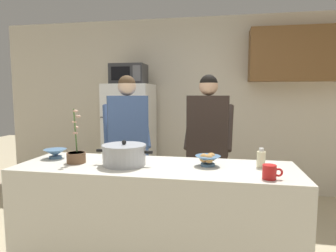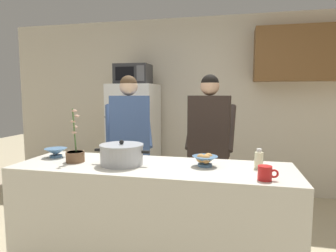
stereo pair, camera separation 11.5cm
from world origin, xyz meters
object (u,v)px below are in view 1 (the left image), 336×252
empty_bowl (55,153)px  bottle_near_edge (261,158)px  refrigerator (130,140)px  microwave (129,74)px  potted_orchid (76,155)px  person_by_sink (208,134)px  cooking_pot (124,155)px  bread_bowl (208,159)px  coffee_mug (270,172)px  person_near_pot (128,134)px

empty_bowl → bottle_near_edge: size_ratio=1.28×
refrigerator → microwave: bearing=-89.9°
empty_bowl → potted_orchid: (0.26, -0.12, 0.02)m
microwave → person_by_sink: microwave is taller
microwave → cooking_pot: bearing=-73.3°
refrigerator → microwave: (0.00, -0.02, 0.95)m
refrigerator → potted_orchid: bearing=-85.4°
person_by_sink → bread_bowl: bearing=-87.3°
bread_bowl → bottle_near_edge: size_ratio=1.32×
cooking_pot → empty_bowl: size_ratio=2.37×
microwave → bottle_near_edge: 2.49m
empty_bowl → coffee_mug: bearing=-10.2°
bread_bowl → coffee_mug: bearing=-33.8°
person_by_sink → cooking_pot: (-0.61, -0.94, -0.05)m
refrigerator → bottle_near_edge: bearing=-47.8°
person_near_pot → person_by_sink: person_by_sink is taller
person_by_sink → empty_bowl: person_by_sink is taller
cooking_pot → coffee_mug: 1.08m
microwave → coffee_mug: 2.73m
refrigerator → person_by_sink: bearing=-39.0°
bottle_near_edge → cooking_pot: bearing=-173.9°
coffee_mug → bread_bowl: 0.50m
cooking_pot → coffee_mug: cooking_pot is taller
bread_bowl → empty_bowl: (-1.31, 0.03, -0.01)m
coffee_mug → empty_bowl: 1.76m
coffee_mug → bottle_near_edge: bearing=93.3°
microwave → bread_bowl: 2.28m
refrigerator → person_by_sink: person_by_sink is taller
empty_bowl → bread_bowl: bearing=-1.4°
coffee_mug → empty_bowl: size_ratio=0.68×
refrigerator → bottle_near_edge: refrigerator is taller
coffee_mug → potted_orchid: 1.48m
person_by_sink → microwave: bearing=141.6°
refrigerator → person_by_sink: size_ratio=0.96×
bread_bowl → cooking_pot: bearing=-172.4°
microwave → cooking_pot: microwave is taller
microwave → bottle_near_edge: size_ratio=3.21×
microwave → coffee_mug: microwave is taller
person_by_sink → coffee_mug: size_ratio=12.79×
microwave → person_near_pot: bearing=-73.2°
cooking_pot → person_near_pot: bearing=106.7°
empty_bowl → cooking_pot: bearing=-10.0°
microwave → cooking_pot: (0.56, -1.86, -0.75)m
coffee_mug → empty_bowl: coffee_mug is taller
person_by_sink → bread_bowl: size_ratio=8.46×
cooking_pot → potted_orchid: size_ratio=1.03×
bread_bowl → microwave: bearing=124.2°
coffee_mug → bottle_near_edge: (-0.02, 0.30, 0.03)m
cooking_pot → bread_bowl: bearing=7.6°
refrigerator → coffee_mug: bearing=-52.0°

